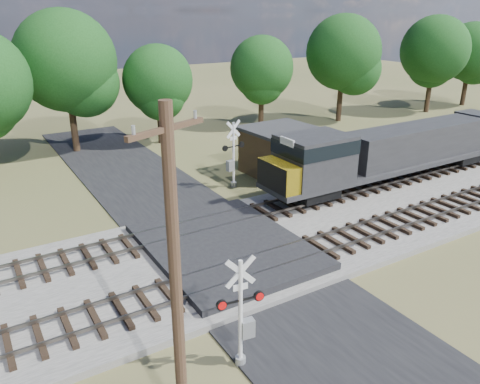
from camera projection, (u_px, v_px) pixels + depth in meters
ground at (230, 258)px, 22.72m from camera, size 160.00×160.00×0.00m
ballast_bed at (370, 209)px, 27.90m from camera, size 140.00×10.00×0.30m
road at (230, 257)px, 22.70m from camera, size 7.00×60.00×0.08m
crossing_panel at (224, 248)px, 23.00m from camera, size 7.00×9.00×0.62m
track_near at (306, 251)px, 22.48m from camera, size 140.00×2.60×0.33m
track_far at (251, 215)px, 26.47m from camera, size 140.00×2.60×0.33m
crossing_signal_near at (243, 321)px, 15.29m from camera, size 1.66×0.40×4.13m
crossing_signal_far at (232, 160)px, 31.16m from camera, size 1.83×0.47×4.58m
utility_pole at (175, 279)px, 11.58m from camera, size 2.18×1.00×9.43m
equipment_shed at (281, 151)px, 33.92m from camera, size 5.24×5.24×3.39m
treeline at (190, 65)px, 40.15m from camera, size 81.08×12.16×11.98m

